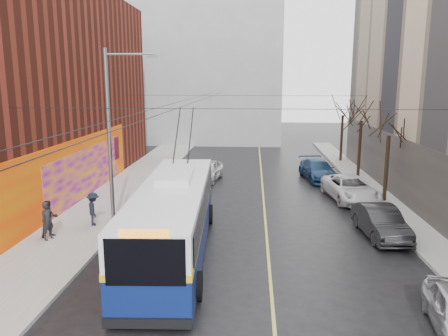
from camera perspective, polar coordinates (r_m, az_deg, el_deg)
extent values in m
cube|color=gray|center=(25.63, -16.46, -5.92)|extent=(4.00, 60.00, 0.15)
cube|color=gray|center=(25.45, 22.65, -6.46)|extent=(2.00, 60.00, 0.15)
cube|color=#BFB74C|center=(26.03, 5.29, -5.40)|extent=(0.12, 50.00, 0.01)
cube|color=orange|center=(24.14, -22.71, -2.66)|extent=(0.08, 28.00, 4.00)
cube|color=#7D05A1|center=(29.55, -17.47, -0.66)|extent=(0.06, 12.00, 3.20)
cube|color=#4C4742|center=(27.13, 23.57, -1.27)|extent=(0.06, 36.00, 4.00)
cube|color=gray|center=(56.36, -3.16, 12.84)|extent=(20.00, 12.00, 18.00)
cylinder|color=slate|center=(22.28, -14.73, 3.30)|extent=(0.20, 0.20, 9.00)
cube|color=#4D0B1B|center=(22.22, -13.84, 2.54)|extent=(0.04, 0.60, 1.10)
cylinder|color=slate|center=(21.77, -12.21, 14.33)|extent=(2.40, 0.10, 0.10)
cube|color=slate|center=(21.49, -9.29, 14.21)|extent=(0.50, 0.22, 0.12)
cylinder|color=black|center=(26.36, -6.24, 8.50)|extent=(0.02, 60.00, 0.02)
cylinder|color=black|center=(26.20, -4.06, 8.52)|extent=(0.02, 60.00, 0.02)
cylinder|color=black|center=(16.98, 1.23, 7.74)|extent=(18.00, 0.02, 0.02)
cylinder|color=black|center=(32.95, 2.51, 9.44)|extent=(18.00, 0.02, 0.02)
cylinder|color=black|center=(28.66, 20.43, -0.20)|extent=(0.24, 0.24, 4.20)
cylinder|color=black|center=(35.30, 17.27, 2.28)|extent=(0.24, 0.24, 4.48)
cylinder|color=black|center=(42.08, 15.10, 3.70)|extent=(0.24, 0.24, 4.37)
ellipsoid|color=slate|center=(20.46, -5.20, 9.92)|extent=(0.44, 0.20, 0.12)
ellipsoid|color=slate|center=(20.22, -2.87, 10.88)|extent=(0.44, 0.20, 0.12)
ellipsoid|color=slate|center=(21.67, -10.13, 9.70)|extent=(0.44, 0.20, 0.12)
cube|color=#0B1955|center=(19.34, -6.56, -8.33)|extent=(3.30, 12.53, 1.55)
cube|color=silver|center=(18.90, -6.66, -4.19)|extent=(3.30, 12.53, 1.35)
cube|color=gold|center=(19.09, -6.62, -6.13)|extent=(3.34, 12.58, 0.23)
cube|color=black|center=(13.15, -10.28, -12.06)|extent=(2.38, 0.16, 1.45)
cube|color=black|center=(24.94, -4.78, -0.73)|extent=(2.38, 0.16, 1.24)
cube|color=black|center=(19.16, -10.72, -4.42)|extent=(0.60, 11.37, 1.03)
cube|color=black|center=(18.80, -2.51, -4.54)|extent=(0.60, 11.37, 1.03)
cube|color=silver|center=(19.70, -6.32, -1.07)|extent=(1.60, 3.17, 0.31)
cube|color=black|center=(13.98, -10.02, -19.35)|extent=(2.69, 0.26, 0.31)
cylinder|color=black|center=(16.01, -13.45, -14.70)|extent=(0.36, 1.05, 1.03)
cylinder|color=black|center=(15.59, -3.48, -15.14)|extent=(0.36, 1.05, 1.03)
cylinder|color=black|center=(23.56, -8.49, -5.95)|extent=(0.36, 1.05, 1.03)
cylinder|color=black|center=(23.28, -1.91, -6.05)|extent=(0.36, 1.05, 1.03)
cylinder|color=black|center=(23.05, -6.17, 4.51)|extent=(0.24, 3.59, 2.54)
cylinder|color=black|center=(22.97, -4.37, 4.52)|extent=(0.24, 3.59, 2.54)
imported|color=black|center=(22.61, 19.77, -6.65)|extent=(1.95, 4.66, 1.50)
imported|color=white|center=(28.87, 16.19, -2.57)|extent=(3.22, 5.77, 1.52)
imported|color=navy|center=(34.26, 12.19, -0.25)|extent=(2.84, 5.44, 1.51)
imported|color=silver|center=(33.26, -2.22, -0.31)|extent=(2.51, 4.77, 1.55)
imported|color=black|center=(22.08, -22.04, -6.40)|extent=(0.64, 0.77, 1.82)
imported|color=black|center=(22.41, -21.86, -6.18)|extent=(1.07, 1.09, 1.77)
imported|color=black|center=(23.44, -16.70, -5.14)|extent=(1.04, 1.28, 1.73)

